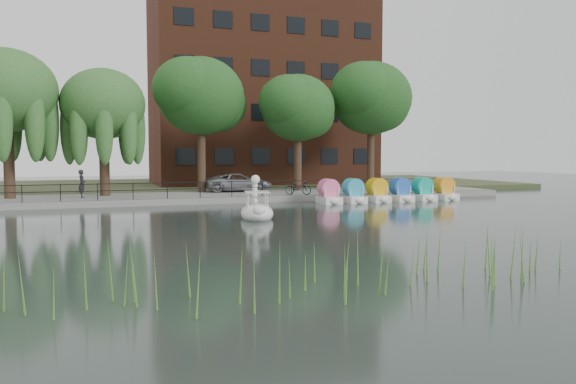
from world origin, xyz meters
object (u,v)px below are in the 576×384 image
minivan (239,181)px  pedestrian (82,182)px  bicycle (298,187)px  swan_boat (257,209)px

minivan → pedestrian: bearing=108.9°
bicycle → pedestrian: 13.61m
minivan → swan_boat: swan_boat is taller
minivan → bicycle: bearing=-138.6°
bicycle → pedestrian: pedestrian is taller
pedestrian → swan_boat: (8.01, -10.98, -0.93)m
pedestrian → swan_boat: 13.62m
swan_boat → minivan: bearing=90.3°
pedestrian → swan_boat: size_ratio=0.73×
bicycle → pedestrian: size_ratio=0.87×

